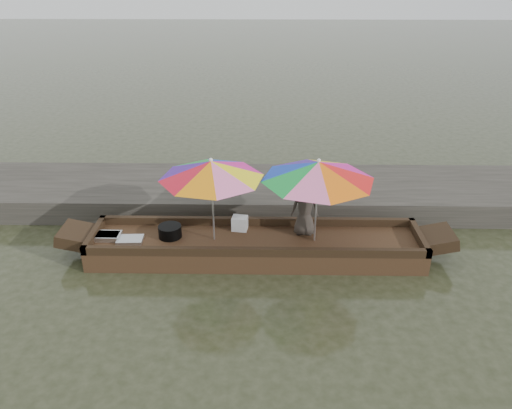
{
  "coord_description": "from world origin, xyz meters",
  "views": [
    {
      "loc": [
        0.14,
        -7.75,
        4.87
      ],
      "look_at": [
        0.0,
        0.1,
        1.0
      ],
      "focal_mm": 35.0,
      "sensor_mm": 36.0,
      "label": 1
    }
  ],
  "objects_px": {
    "charcoal_grill": "(170,233)",
    "vendor": "(305,209)",
    "boat_hull": "(256,248)",
    "tray_scallop": "(130,240)",
    "supply_bag": "(240,223)",
    "cooking_pot": "(170,231)",
    "tray_crayfish": "(108,236)",
    "umbrella_bow": "(213,200)",
    "umbrella_stern": "(316,201)"
  },
  "relations": [
    {
      "from": "cooking_pot",
      "to": "tray_scallop",
      "type": "bearing_deg",
      "value": -165.62
    },
    {
      "from": "cooking_pot",
      "to": "tray_scallop",
      "type": "xyz_separation_m",
      "value": [
        -0.69,
        -0.18,
        -0.08
      ]
    },
    {
      "from": "cooking_pot",
      "to": "supply_bag",
      "type": "height_order",
      "value": "supply_bag"
    },
    {
      "from": "supply_bag",
      "to": "umbrella_stern",
      "type": "bearing_deg",
      "value": -15.03
    },
    {
      "from": "cooking_pot",
      "to": "tray_scallop",
      "type": "height_order",
      "value": "cooking_pot"
    },
    {
      "from": "boat_hull",
      "to": "charcoal_grill",
      "type": "xyz_separation_m",
      "value": [
        -1.55,
        0.08,
        0.25
      ]
    },
    {
      "from": "boat_hull",
      "to": "supply_bag",
      "type": "height_order",
      "value": "supply_bag"
    },
    {
      "from": "umbrella_bow",
      "to": "umbrella_stern",
      "type": "height_order",
      "value": "same"
    },
    {
      "from": "tray_crayfish",
      "to": "supply_bag",
      "type": "distance_m",
      "value": 2.39
    },
    {
      "from": "tray_scallop",
      "to": "umbrella_stern",
      "type": "relative_size",
      "value": 0.23
    },
    {
      "from": "charcoal_grill",
      "to": "supply_bag",
      "type": "xyz_separation_m",
      "value": [
        1.25,
        0.28,
        0.06
      ]
    },
    {
      "from": "charcoal_grill",
      "to": "umbrella_bow",
      "type": "distance_m",
      "value": 1.07
    },
    {
      "from": "supply_bag",
      "to": "umbrella_bow",
      "type": "relative_size",
      "value": 0.16
    },
    {
      "from": "tray_scallop",
      "to": "umbrella_bow",
      "type": "height_order",
      "value": "umbrella_bow"
    },
    {
      "from": "tray_scallop",
      "to": "umbrella_stern",
      "type": "height_order",
      "value": "umbrella_stern"
    },
    {
      "from": "boat_hull",
      "to": "supply_bag",
      "type": "xyz_separation_m",
      "value": [
        -0.31,
        0.36,
        0.3
      ]
    },
    {
      "from": "umbrella_bow",
      "to": "charcoal_grill",
      "type": "bearing_deg",
      "value": 174.11
    },
    {
      "from": "cooking_pot",
      "to": "tray_crayfish",
      "type": "xyz_separation_m",
      "value": [
        -1.11,
        -0.08,
        -0.06
      ]
    },
    {
      "from": "cooking_pot",
      "to": "tray_crayfish",
      "type": "relative_size",
      "value": 0.92
    },
    {
      "from": "tray_scallop",
      "to": "supply_bag",
      "type": "height_order",
      "value": "supply_bag"
    },
    {
      "from": "cooking_pot",
      "to": "charcoal_grill",
      "type": "height_order",
      "value": "cooking_pot"
    },
    {
      "from": "supply_bag",
      "to": "tray_crayfish",
      "type": "bearing_deg",
      "value": -171.05
    },
    {
      "from": "charcoal_grill",
      "to": "vendor",
      "type": "relative_size",
      "value": 0.31
    },
    {
      "from": "umbrella_bow",
      "to": "cooking_pot",
      "type": "bearing_deg",
      "value": 174.81
    },
    {
      "from": "tray_scallop",
      "to": "charcoal_grill",
      "type": "relative_size",
      "value": 1.44
    },
    {
      "from": "tray_crayfish",
      "to": "cooking_pot",
      "type": "bearing_deg",
      "value": 4.23
    },
    {
      "from": "supply_bag",
      "to": "boat_hull",
      "type": "bearing_deg",
      "value": -49.92
    },
    {
      "from": "boat_hull",
      "to": "umbrella_stern",
      "type": "relative_size",
      "value": 3.04
    },
    {
      "from": "cooking_pot",
      "to": "vendor",
      "type": "height_order",
      "value": "vendor"
    },
    {
      "from": "vendor",
      "to": "umbrella_bow",
      "type": "bearing_deg",
      "value": 10.22
    },
    {
      "from": "tray_crayfish",
      "to": "vendor",
      "type": "relative_size",
      "value": 0.44
    },
    {
      "from": "vendor",
      "to": "umbrella_bow",
      "type": "relative_size",
      "value": 0.57
    },
    {
      "from": "boat_hull",
      "to": "tray_scallop",
      "type": "relative_size",
      "value": 13.13
    },
    {
      "from": "tray_scallop",
      "to": "supply_bag",
      "type": "xyz_separation_m",
      "value": [
        1.94,
        0.47,
        0.1
      ]
    },
    {
      "from": "charcoal_grill",
      "to": "umbrella_bow",
      "type": "bearing_deg",
      "value": -5.89
    },
    {
      "from": "vendor",
      "to": "umbrella_stern",
      "type": "bearing_deg",
      "value": 129.48
    },
    {
      "from": "charcoal_grill",
      "to": "umbrella_stern",
      "type": "xyz_separation_m",
      "value": [
        2.6,
        -0.08,
        0.7
      ]
    },
    {
      "from": "tray_scallop",
      "to": "vendor",
      "type": "distance_m",
      "value": 3.17
    },
    {
      "from": "supply_bag",
      "to": "vendor",
      "type": "distance_m",
      "value": 1.25
    },
    {
      "from": "boat_hull",
      "to": "cooking_pot",
      "type": "distance_m",
      "value": 1.58
    },
    {
      "from": "tray_scallop",
      "to": "supply_bag",
      "type": "distance_m",
      "value": 2.0
    },
    {
      "from": "charcoal_grill",
      "to": "umbrella_bow",
      "type": "height_order",
      "value": "umbrella_bow"
    },
    {
      "from": "boat_hull",
      "to": "cooking_pot",
      "type": "xyz_separation_m",
      "value": [
        -1.55,
        0.07,
        0.28
      ]
    },
    {
      "from": "tray_crayfish",
      "to": "charcoal_grill",
      "type": "relative_size",
      "value": 1.44
    },
    {
      "from": "charcoal_grill",
      "to": "supply_bag",
      "type": "distance_m",
      "value": 1.28
    },
    {
      "from": "boat_hull",
      "to": "tray_crayfish",
      "type": "height_order",
      "value": "tray_crayfish"
    },
    {
      "from": "supply_bag",
      "to": "umbrella_bow",
      "type": "height_order",
      "value": "umbrella_bow"
    },
    {
      "from": "boat_hull",
      "to": "tray_scallop",
      "type": "xyz_separation_m",
      "value": [
        -2.24,
        -0.1,
        0.21
      ]
    },
    {
      "from": "charcoal_grill",
      "to": "umbrella_stern",
      "type": "relative_size",
      "value": 0.16
    },
    {
      "from": "boat_hull",
      "to": "umbrella_stern",
      "type": "height_order",
      "value": "umbrella_stern"
    }
  ]
}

